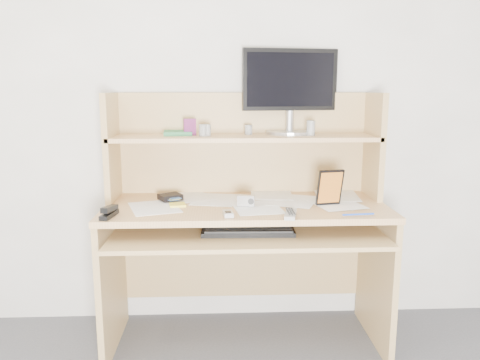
{
  "coord_description": "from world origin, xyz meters",
  "views": [
    {
      "loc": [
        -0.13,
        -0.8,
        1.31
      ],
      "look_at": [
        -0.03,
        1.43,
        0.88
      ],
      "focal_mm": 35.0,
      "sensor_mm": 36.0,
      "label": 1
    }
  ],
  "objects_px": {
    "keyboard": "(248,230)",
    "tv_remote": "(291,214)",
    "game_case": "(330,187)",
    "monitor": "(290,89)",
    "desk": "(245,211)"
  },
  "relations": [
    {
      "from": "desk",
      "to": "monitor",
      "type": "xyz_separation_m",
      "value": [
        0.25,
        0.17,
        0.63
      ]
    },
    {
      "from": "tv_remote",
      "to": "game_case",
      "type": "height_order",
      "value": "game_case"
    },
    {
      "from": "keyboard",
      "to": "game_case",
      "type": "height_order",
      "value": "game_case"
    },
    {
      "from": "keyboard",
      "to": "tv_remote",
      "type": "bearing_deg",
      "value": -23.16
    },
    {
      "from": "keyboard",
      "to": "tv_remote",
      "type": "height_order",
      "value": "tv_remote"
    },
    {
      "from": "game_case",
      "to": "tv_remote",
      "type": "bearing_deg",
      "value": -151.58
    },
    {
      "from": "desk",
      "to": "tv_remote",
      "type": "height_order",
      "value": "desk"
    },
    {
      "from": "monitor",
      "to": "tv_remote",
      "type": "bearing_deg",
      "value": -105.5
    },
    {
      "from": "keyboard",
      "to": "tv_remote",
      "type": "relative_size",
      "value": 2.61
    },
    {
      "from": "desk",
      "to": "monitor",
      "type": "distance_m",
      "value": 0.69
    },
    {
      "from": "keyboard",
      "to": "game_case",
      "type": "bearing_deg",
      "value": 15.61
    },
    {
      "from": "game_case",
      "to": "monitor",
      "type": "xyz_separation_m",
      "value": [
        -0.16,
        0.32,
        0.47
      ]
    },
    {
      "from": "keyboard",
      "to": "monitor",
      "type": "distance_m",
      "value": 0.82
    },
    {
      "from": "tv_remote",
      "to": "game_case",
      "type": "distance_m",
      "value": 0.3
    },
    {
      "from": "desk",
      "to": "tv_remote",
      "type": "xyz_separation_m",
      "value": [
        0.19,
        -0.33,
        0.07
      ]
    }
  ]
}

